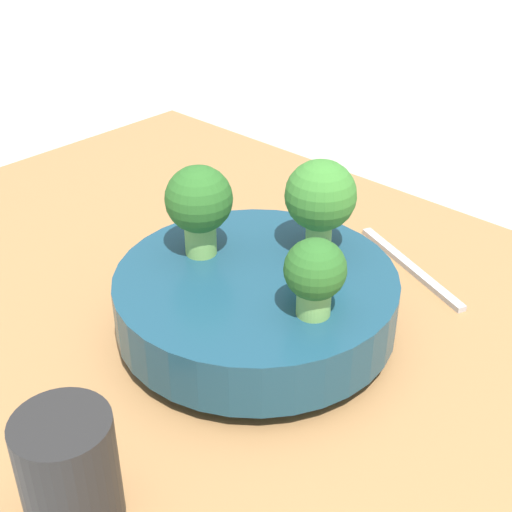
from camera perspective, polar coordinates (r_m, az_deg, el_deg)
ground_plane at (r=0.70m, az=4.45°, el=-8.62°), size 6.00×6.00×0.00m
table at (r=0.68m, az=4.51°, el=-7.39°), size 1.11×0.63×0.04m
bowl at (r=0.65m, az=0.00°, el=-3.53°), size 0.26×0.26×0.06m
broccoli_floret_front at (r=0.65m, az=5.18°, el=4.65°), size 0.07×0.07×0.09m
broccoli_floret_left at (r=0.57m, az=4.74°, el=-1.41°), size 0.05×0.05×0.07m
broccoli_floret_right at (r=0.64m, az=-4.58°, el=4.22°), size 0.06×0.06×0.09m
cup at (r=0.50m, az=-14.72°, el=-16.38°), size 0.07×0.07×0.09m
fork at (r=0.78m, az=12.22°, el=-0.84°), size 0.17×0.08×0.01m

